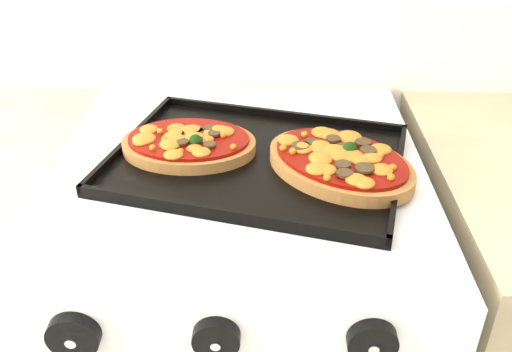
{
  "coord_description": "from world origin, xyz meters",
  "views": [
    {
      "loc": [
        0.02,
        0.9,
        1.37
      ],
      "look_at": [
        0.01,
        1.63,
        0.92
      ],
      "focal_mm": 40.0,
      "sensor_mm": 36.0,
      "label": 1
    }
  ],
  "objects_px": {
    "stove": "(242,351)",
    "baking_tray": "(257,158)",
    "pizza_left": "(189,142)",
    "pizza_right": "(340,161)"
  },
  "relations": [
    {
      "from": "pizza_left",
      "to": "baking_tray",
      "type": "bearing_deg",
      "value": -13.17
    },
    {
      "from": "stove",
      "to": "pizza_right",
      "type": "relative_size",
      "value": 3.81
    },
    {
      "from": "baking_tray",
      "to": "pizza_left",
      "type": "height_order",
      "value": "pizza_left"
    },
    {
      "from": "stove",
      "to": "baking_tray",
      "type": "distance_m",
      "value": 0.47
    },
    {
      "from": "stove",
      "to": "pizza_left",
      "type": "relative_size",
      "value": 4.23
    },
    {
      "from": "pizza_left",
      "to": "pizza_right",
      "type": "bearing_deg",
      "value": -13.84
    },
    {
      "from": "stove",
      "to": "baking_tray",
      "type": "height_order",
      "value": "baking_tray"
    },
    {
      "from": "baking_tray",
      "to": "pizza_left",
      "type": "relative_size",
      "value": 2.05
    },
    {
      "from": "baking_tray",
      "to": "pizza_left",
      "type": "xyz_separation_m",
      "value": [
        -0.11,
        0.03,
        0.01
      ]
    },
    {
      "from": "pizza_left",
      "to": "pizza_right",
      "type": "height_order",
      "value": "pizza_right"
    }
  ]
}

